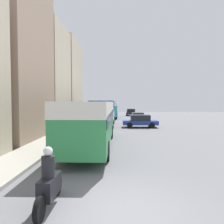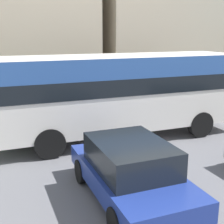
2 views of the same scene
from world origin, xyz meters
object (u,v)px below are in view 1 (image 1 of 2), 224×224
Objects in this scene: car_crossing at (131,112)px; car_distant at (138,117)px; car_far_curb at (140,121)px; motorcycle_behind_lead at (49,183)px; bus_lead at (92,117)px; bus_third_in_line at (110,107)px; bus_following at (104,110)px.

car_crossing is 16.58m from car_distant.
motorcycle_behind_lead is at bearing -12.90° from car_far_curb.
bus_third_in_line is at bearing 89.57° from bus_lead.
bus_lead is at bearing 88.53° from motorcycle_behind_lead.
car_distant is at bearing 75.02° from bus_lead.
bus_following is 2.17× the size of car_distant.
motorcycle_behind_lead is at bearing -91.47° from bus_lead.
bus_third_in_line is 15.92m from car_far_curb.
motorcycle_behind_lead is 0.51× the size of car_crossing.
bus_third_in_line is 4.92× the size of motorcycle_behind_lead.
bus_following reaches higher than bus_lead.
bus_third_in_line reaches higher than car_crossing.
bus_lead is at bearing -20.85° from car_far_curb.
car_distant is at bearing -66.57° from bus_third_in_line.
bus_third_in_line is 2.52× the size of car_crossing.
bus_third_in_line is 2.55× the size of car_distant.
car_distant is (0.04, -16.58, -0.01)m from car_crossing.
car_crossing is at bearing 83.64° from motorcycle_behind_lead.
bus_lead is 17.30m from car_distant.
bus_following reaches higher than bus_third_in_line.
car_far_curb is at bearing 89.56° from car_crossing.
bus_lead is 2.57× the size of car_crossing.
bus_third_in_line is (0.33, 13.79, -0.03)m from bus_following.
motorcycle_behind_lead is at bearing -90.22° from bus_following.
car_far_curb is at bearing -92.18° from car_distant.
car_far_curb is at bearing -19.53° from bus_following.
bus_lead reaches higher than car_far_curb.
car_crossing is at bearing 82.42° from bus_lead.
bus_following is 2.32× the size of car_far_curb.
bus_lead reaches higher than car_distant.
motorcycle_behind_lead is (-0.41, -34.85, -1.30)m from bus_third_in_line.
bus_third_in_line is at bearing 88.63° from bus_following.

